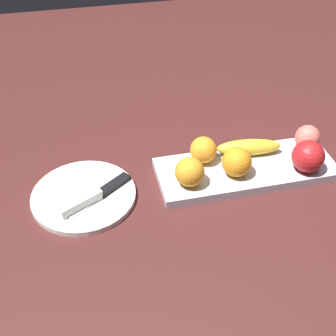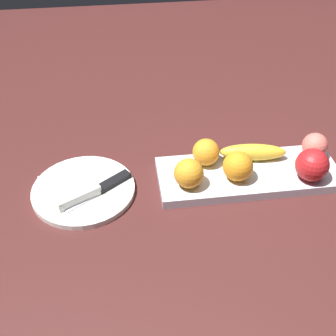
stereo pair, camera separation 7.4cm
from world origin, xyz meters
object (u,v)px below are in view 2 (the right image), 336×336
dinner_plate (84,190)px  orange_center (206,152)px  peach (314,144)px  knife (108,185)px  orange_near_apple (189,173)px  orange_near_banana (238,166)px  apple (312,165)px  banana (253,152)px  folded_napkin (69,185)px  fruit_tray (250,174)px

dinner_plate → orange_center: bearing=-171.7°
peach → knife: (0.51, 0.04, -0.04)m
orange_center → knife: size_ratio=0.41×
orange_near_apple → orange_near_banana: 0.12m
orange_center → peach: (-0.27, 0.00, -0.00)m
apple → banana: 0.14m
folded_napkin → banana: bearing=-174.4°
orange_center → peach: bearing=179.6°
banana → peach: (-0.15, 0.00, 0.01)m
dinner_plate → knife: (-0.06, 0.00, 0.01)m
banana → orange_near_banana: orange_near_banana is taller
dinner_plate → apple: bearing=175.4°
folded_napkin → dinner_plate: bearing=180.0°
orange_near_banana → peach: orange_near_banana is taller
knife → orange_near_apple: bearing=135.9°
fruit_tray → orange_center: bearing=-23.3°
orange_near_banana → dinner_plate: size_ratio=0.29×
apple → folded_napkin: (0.56, -0.04, -0.04)m
fruit_tray → orange_near_banana: 0.07m
orange_center → dinner_plate: 0.31m
peach → knife: 0.52m
apple → knife: apple is taller
orange_near_banana → folded_napkin: bearing=-3.1°
folded_napkin → apple: bearing=175.6°
knife → dinner_plate: bearing=-37.0°
peach → knife: bearing=4.9°
peach → dinner_plate: size_ratio=0.26×
banana → orange_near_apple: bearing=31.0°
fruit_tray → orange_center: (0.10, -0.04, 0.04)m
peach → dinner_plate: bearing=4.2°
apple → folded_napkin: bearing=-4.4°
apple → dinner_plate: (0.53, -0.04, -0.06)m
knife → fruit_tray: bearing=145.0°
orange_near_banana → knife: 0.31m
dinner_plate → folded_napkin: size_ratio=2.07×
peach → dinner_plate: peach is taller
banana → peach: 0.16m
orange_center → knife: bearing=10.7°
apple → knife: (0.47, -0.04, -0.04)m
orange_near_apple → orange_center: size_ratio=1.05×
orange_near_apple → orange_center: orange_near_apple is taller
peach → fruit_tray: bearing=13.7°
peach → folded_napkin: size_ratio=0.54×
orange_near_banana → knife: bearing=-3.7°
orange_near_apple → peach: 0.34m
peach → folded_napkin: 0.61m
fruit_tray → folded_napkin: folded_napkin is taller
apple → dinner_plate: 0.54m
peach → knife: size_ratio=0.40×
fruit_tray → knife: knife is taller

